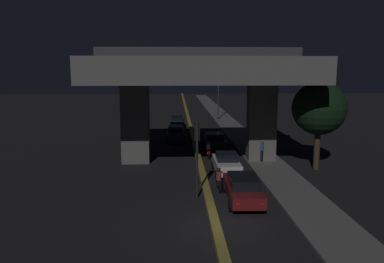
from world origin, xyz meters
The scene contains 15 objects.
ground_plane centered at (0.00, 0.00, 0.00)m, with size 200.00×200.00×0.00m, color black.
median_divider centered at (0.00, 35.00, 0.16)m, with size 0.45×126.00×0.32m, color olive.
sidewalk_right centered at (5.29, 28.00, 0.07)m, with size 2.94×126.00×0.13m, color #5B5956.
elevated_overpass centered at (0.00, 12.69, 6.89)m, with size 15.99×13.28×9.02m.
traffic_light_left_of_median centered at (-0.63, 4.09, 3.09)m, with size 0.30×0.49×4.53m.
street_lamp centered at (4.04, 37.51, 4.60)m, with size 2.04×0.32×7.80m.
car_dark_red_lead centered at (1.90, 3.37, 0.79)m, with size 1.97×4.83×1.52m.
car_white_second centered at (1.75, 9.07, 0.76)m, with size 1.83×4.04×1.53m.
car_black_third centered at (1.80, 17.97, 0.73)m, with size 2.12×4.68×1.44m.
car_dark_blue_lead_oncoming centered at (-1.82, 21.86, 0.81)m, with size 2.01×4.82×1.55m.
car_dark_green_second_oncoming centered at (-1.69, 30.64, 0.76)m, with size 1.87×4.11×1.47m.
motorcycle_black_filtering_near centered at (0.79, 5.42, 0.61)m, with size 0.32×1.70×1.41m.
motorcycle_red_filtering_mid centered at (0.90, 14.07, 0.59)m, with size 0.33×1.77×1.38m.
pedestrian_on_sidewalk centered at (4.95, 12.11, 1.05)m, with size 0.38×0.38×1.83m.
roadside_tree_kerbside_near centered at (8.56, 9.97, 4.53)m, with size 3.88×3.88×6.50m.
Camera 1 is at (-1.77, -16.57, 7.29)m, focal length 35.00 mm.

